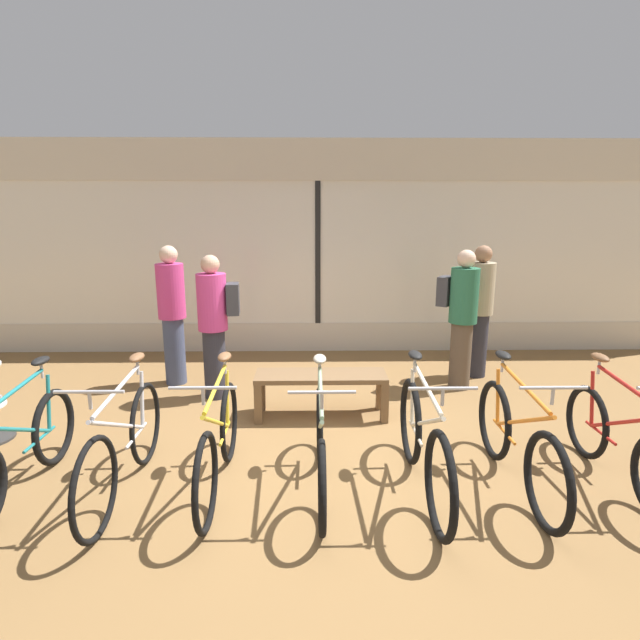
% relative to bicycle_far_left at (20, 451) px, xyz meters
% --- Properties ---
extents(ground_plane, '(24.00, 24.00, 0.00)m').
position_rel_bicycle_far_left_xyz_m(ground_plane, '(2.36, 0.50, -0.37)').
color(ground_plane, olive).
extents(shop_back_wall, '(12.00, 0.08, 3.20)m').
position_rel_bicycle_far_left_xyz_m(shop_back_wall, '(2.36, 4.04, 1.27)').
color(shop_back_wall, beige).
rests_on(shop_back_wall, ground_plane).
extents(bicycle_far_left, '(0.46, 1.72, 1.01)m').
position_rel_bicycle_far_left_xyz_m(bicycle_far_left, '(0.00, 0.00, 0.00)').
color(bicycle_far_left, black).
rests_on(bicycle_far_left, ground_plane).
extents(bicycle_left, '(0.46, 1.76, 1.04)m').
position_rel_bicycle_far_left_xyz_m(bicycle_left, '(0.80, 0.01, 0.03)').
color(bicycle_left, black).
rests_on(bicycle_left, ground_plane).
extents(bicycle_center_left, '(0.46, 1.70, 1.03)m').
position_rel_bicycle_far_left_xyz_m(bicycle_center_left, '(1.53, 0.07, 0.02)').
color(bicycle_center_left, black).
rests_on(bicycle_center_left, ground_plane).
extents(bicycle_center, '(0.46, 1.69, 1.01)m').
position_rel_bicycle_far_left_xyz_m(bicycle_center, '(2.33, 0.05, 0.00)').
color(bicycle_center, black).
rests_on(bicycle_center, ground_plane).
extents(bicycle_center_right, '(0.46, 1.79, 1.06)m').
position_rel_bicycle_far_left_xyz_m(bicycle_center_right, '(3.13, -0.02, 0.04)').
color(bicycle_center_right, black).
rests_on(bicycle_center_right, ground_plane).
extents(bicycle_right, '(0.46, 1.74, 1.04)m').
position_rel_bicycle_far_left_xyz_m(bicycle_right, '(3.90, 0.04, 0.02)').
color(bicycle_right, black).
rests_on(bicycle_right, ground_plane).
extents(bicycle_far_right, '(0.46, 1.64, 1.01)m').
position_rel_bicycle_far_left_xyz_m(bicycle_far_right, '(4.74, 0.07, -0.00)').
color(bicycle_far_right, black).
rests_on(bicycle_far_right, ground_plane).
extents(display_bench, '(1.40, 0.44, 0.48)m').
position_rel_bicycle_far_left_xyz_m(display_bench, '(2.37, 1.48, 0.02)').
color(display_bench, brown).
rests_on(display_bench, ground_plane).
extents(customer_near_rack, '(0.38, 0.38, 1.74)m').
position_rel_bicycle_far_left_xyz_m(customer_near_rack, '(4.47, 2.78, 0.55)').
color(customer_near_rack, '#2D2D38').
rests_on(customer_near_rack, ground_plane).
extents(customer_by_window, '(0.42, 0.42, 1.76)m').
position_rel_bicycle_far_left_xyz_m(customer_by_window, '(0.51, 2.56, 0.56)').
color(customer_by_window, '#424C6B').
rests_on(customer_by_window, ground_plane).
extents(customer_mid_floor, '(0.51, 0.37, 1.69)m').
position_rel_bicycle_far_left_xyz_m(customer_mid_floor, '(1.14, 2.06, 0.55)').
color(customer_mid_floor, '#2D2D38').
rests_on(customer_mid_floor, ground_plane).
extents(customer_near_bench, '(0.56, 0.51, 1.73)m').
position_rel_bicycle_far_left_xyz_m(customer_near_bench, '(4.09, 2.33, 0.56)').
color(customer_near_bench, brown).
rests_on(customer_near_bench, ground_plane).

